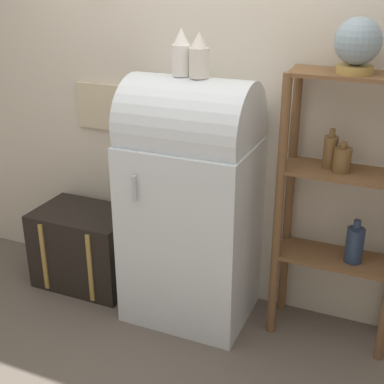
{
  "coord_description": "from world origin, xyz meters",
  "views": [
    {
      "loc": [
        1.15,
        -2.39,
        2.04
      ],
      "look_at": [
        0.01,
        0.26,
        0.82
      ],
      "focal_mm": 50.0,
      "sensor_mm": 36.0,
      "label": 1
    }
  ],
  "objects": [
    {
      "name": "ground_plane",
      "position": [
        0.0,
        0.0,
        0.0
      ],
      "size": [
        12.0,
        12.0,
        0.0
      ],
      "primitive_type": "plane",
      "color": "#60564C"
    },
    {
      "name": "wall_back",
      "position": [
        -0.0,
        0.57,
        1.35
      ],
      "size": [
        7.0,
        0.09,
        2.7
      ],
      "color": "beige",
      "rests_on": "ground_plane"
    },
    {
      "name": "refrigerator",
      "position": [
        -0.0,
        0.26,
        0.77
      ],
      "size": [
        0.73,
        0.61,
        1.49
      ],
      "color": "silver",
      "rests_on": "ground_plane"
    },
    {
      "name": "suitcase_trunk",
      "position": [
        -0.79,
        0.29,
        0.27
      ],
      "size": [
        0.66,
        0.46,
        0.53
      ],
      "color": "black",
      "rests_on": "ground_plane"
    },
    {
      "name": "shelf_unit",
      "position": [
        0.85,
        0.38,
        0.88
      ],
      "size": [
        0.68,
        0.3,
        1.56
      ],
      "color": "brown",
      "rests_on": "ground_plane"
    },
    {
      "name": "globe",
      "position": [
        0.84,
        0.36,
        1.7
      ],
      "size": [
        0.23,
        0.23,
        0.27
      ],
      "color": "#AD8942",
      "rests_on": "shelf_unit"
    },
    {
      "name": "vase_left",
      "position": [
        -0.06,
        0.26,
        1.61
      ],
      "size": [
        0.1,
        0.1,
        0.25
      ],
      "color": "white",
      "rests_on": "refrigerator"
    },
    {
      "name": "vase_center",
      "position": [
        0.05,
        0.25,
        1.61
      ],
      "size": [
        0.11,
        0.11,
        0.24
      ],
      "color": "silver",
      "rests_on": "refrigerator"
    }
  ]
}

